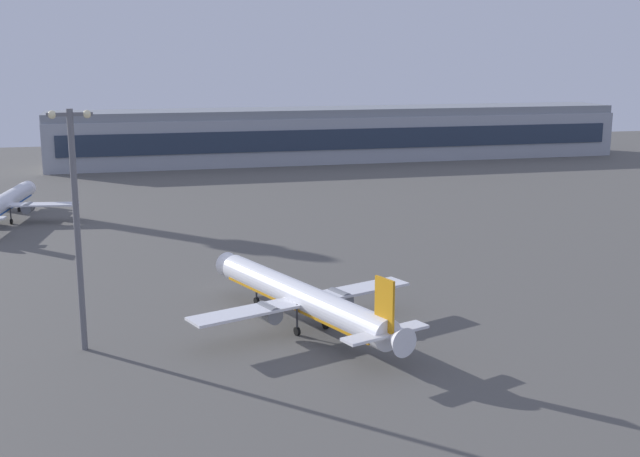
% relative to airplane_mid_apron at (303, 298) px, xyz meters
% --- Properties ---
extents(ground_plane, '(416.00, 416.00, 0.00)m').
position_rel_airplane_mid_apron_xyz_m(ground_plane, '(2.32, 8.51, -3.76)').
color(ground_plane, '#56544F').
extents(terminal_building, '(178.71, 22.40, 16.40)m').
position_rel_airplane_mid_apron_xyz_m(terminal_building, '(48.24, 153.65, 4.33)').
color(terminal_building, '#9EA3AD').
rests_on(terminal_building, ground).
extents(airplane_mid_apron, '(29.51, 37.46, 9.96)m').
position_rel_airplane_mid_apron_xyz_m(airplane_mid_apron, '(0.00, 0.00, 0.00)').
color(airplane_mid_apron, white).
rests_on(airplane_mid_apron, ground).
extents(airplane_taxiway_distant, '(29.67, 37.95, 9.76)m').
position_rel_airplane_mid_apron_xyz_m(airplane_taxiway_distant, '(-43.59, 76.48, -0.07)').
color(airplane_taxiway_distant, white).
rests_on(airplane_taxiway_distant, ground).
extents(apron_light_west, '(4.80, 0.90, 27.14)m').
position_rel_airplane_mid_apron_xyz_m(apron_light_west, '(-25.71, -1.00, 11.67)').
color(apron_light_west, slate).
rests_on(apron_light_west, ground).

